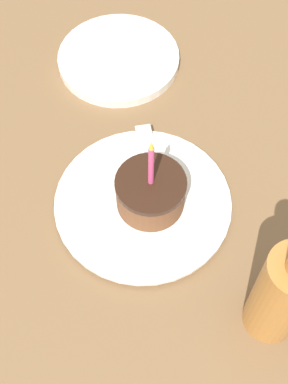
{
  "coord_description": "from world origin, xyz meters",
  "views": [
    {
      "loc": [
        0.33,
        -0.17,
        0.66
      ],
      "look_at": [
        0.0,
        0.02,
        0.04
      ],
      "focal_mm": 50.0,
      "sensor_mm": 36.0,
      "label": 1
    }
  ],
  "objects_px": {
    "plate": "(144,204)",
    "bottle": "(283,293)",
    "cake_slice": "(151,192)",
    "fork": "(151,164)",
    "side_plate": "(119,59)"
  },
  "relations": [
    {
      "from": "plate",
      "to": "fork",
      "type": "height_order",
      "value": "fork"
    },
    {
      "from": "plate",
      "to": "bottle",
      "type": "relative_size",
      "value": 1.15
    },
    {
      "from": "side_plate",
      "to": "fork",
      "type": "bearing_deg",
      "value": -17.2
    },
    {
      "from": "plate",
      "to": "cake_slice",
      "type": "relative_size",
      "value": 1.77
    },
    {
      "from": "bottle",
      "to": "fork",
      "type": "bearing_deg",
      "value": -177.22
    },
    {
      "from": "plate",
      "to": "cake_slice",
      "type": "height_order",
      "value": "cake_slice"
    },
    {
      "from": "bottle",
      "to": "side_plate",
      "type": "bearing_deg",
      "value": 173.6
    },
    {
      "from": "cake_slice",
      "to": "fork",
      "type": "height_order",
      "value": "cake_slice"
    },
    {
      "from": "fork",
      "to": "bottle",
      "type": "height_order",
      "value": "bottle"
    },
    {
      "from": "fork",
      "to": "side_plate",
      "type": "relative_size",
      "value": 0.8
    },
    {
      "from": "fork",
      "to": "side_plate",
      "type": "height_order",
      "value": "fork"
    },
    {
      "from": "cake_slice",
      "to": "fork",
      "type": "distance_m",
      "value": 0.07
    },
    {
      "from": "fork",
      "to": "bottle",
      "type": "distance_m",
      "value": 0.28
    },
    {
      "from": "plate",
      "to": "side_plate",
      "type": "xyz_separation_m",
      "value": [
        -0.27,
        0.11,
        -0.0
      ]
    },
    {
      "from": "cake_slice",
      "to": "fork",
      "type": "xyz_separation_m",
      "value": [
        -0.05,
        0.03,
        -0.03
      ]
    }
  ]
}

